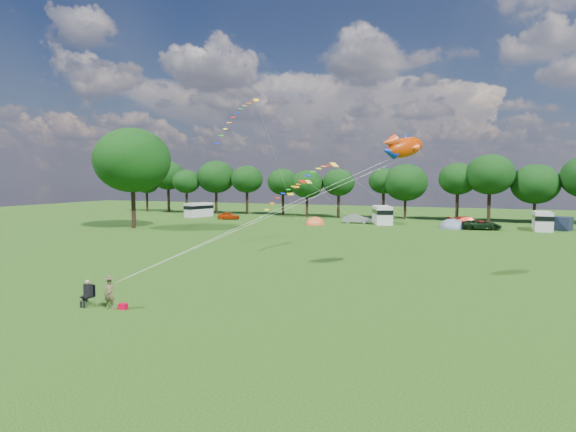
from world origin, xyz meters
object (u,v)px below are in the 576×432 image
(car_a, at_px, (229,216))
(campervan_a, at_px, (199,209))
(camp_chair, at_px, (88,290))
(fish_kite, at_px, (402,147))
(car_b, at_px, (357,219))
(tent_orange, at_px, (315,225))
(kite_flyer, at_px, (110,294))
(campervan_d, at_px, (543,220))
(car_d, at_px, (482,225))
(big_tree, at_px, (132,160))
(car_c, at_px, (469,222))
(campervan_c, at_px, (382,214))
(tent_greyblue, at_px, (452,228))

(car_a, distance_m, campervan_a, 7.69)
(camp_chair, bearing_deg, fish_kite, 47.68)
(car_a, bearing_deg, car_b, -105.00)
(tent_orange, bearing_deg, kite_flyer, -84.95)
(camp_chair, bearing_deg, campervan_d, 65.44)
(tent_orange, bearing_deg, fish_kite, -62.60)
(car_d, xyz_separation_m, campervan_a, (-45.10, 4.12, 0.62))
(big_tree, xyz_separation_m, car_b, (26.03, 17.78, -8.35))
(kite_flyer, bearing_deg, big_tree, 109.37)
(car_c, height_order, campervan_a, campervan_a)
(campervan_a, bearing_deg, car_a, -92.70)
(car_d, xyz_separation_m, tent_orange, (-22.12, -1.80, -0.65))
(camp_chair, bearing_deg, campervan_a, 120.15)
(kite_flyer, bearing_deg, car_d, 51.01)
(car_d, distance_m, campervan_a, 45.30)
(car_a, height_order, campervan_a, campervan_a)
(campervan_d, bearing_deg, campervan_c, 87.37)
(campervan_d, bearing_deg, big_tree, 109.56)
(fish_kite, bearing_deg, car_d, 27.91)
(car_c, height_order, campervan_c, campervan_c)
(car_a, bearing_deg, tent_orange, -120.33)
(car_d, distance_m, fish_kite, 35.39)
(car_b, bearing_deg, campervan_c, -91.23)
(car_a, xyz_separation_m, car_d, (37.90, -1.52, 0.07))
(campervan_d, height_order, fish_kite, fish_kite)
(car_b, bearing_deg, tent_orange, 124.71)
(campervan_a, bearing_deg, campervan_c, -74.53)
(car_d, bearing_deg, car_c, 34.98)
(kite_flyer, bearing_deg, campervan_c, 66.62)
(campervan_a, relative_size, campervan_c, 0.92)
(car_b, height_order, car_c, car_c)
(car_a, xyz_separation_m, car_c, (36.30, 0.03, 0.18))
(kite_flyer, distance_m, fish_kite, 20.24)
(tent_greyblue, bearing_deg, car_d, -3.86)
(car_c, xyz_separation_m, campervan_c, (-11.88, 1.65, 0.62))
(kite_flyer, xyz_separation_m, camp_chair, (-1.46, 0.07, 0.05))
(campervan_a, height_order, campervan_c, campervan_c)
(campervan_d, height_order, tent_greyblue, campervan_d)
(car_b, bearing_deg, campervan_d, -100.05)
(campervan_a, bearing_deg, big_tree, -157.19)
(car_b, relative_size, tent_orange, 1.18)
(car_a, distance_m, campervan_d, 45.11)
(campervan_d, xyz_separation_m, tent_orange, (-29.32, -3.68, -1.27))
(car_a, height_order, car_d, car_d)
(car_b, xyz_separation_m, fish_kite, (11.75, -36.79, 8.09))
(campervan_c, xyz_separation_m, kite_flyer, (-4.59, -50.86, -0.62))
(campervan_a, xyz_separation_m, kite_flyer, (27.04, -51.78, -0.51))
(campervan_d, bearing_deg, tent_orange, 98.18)
(tent_orange, relative_size, tent_greyblue, 0.85)
(tent_orange, bearing_deg, campervan_a, 165.56)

